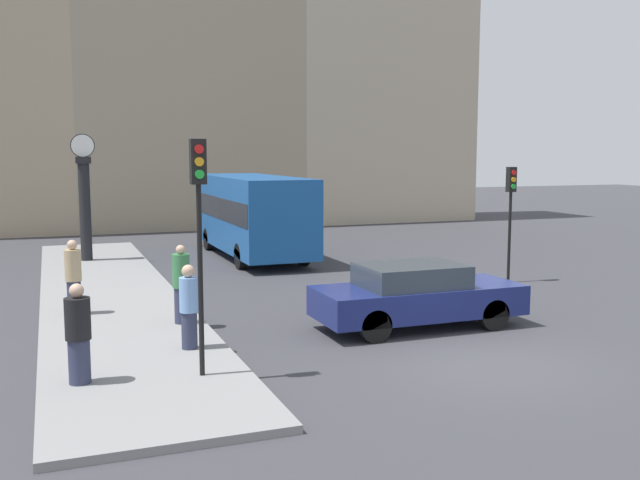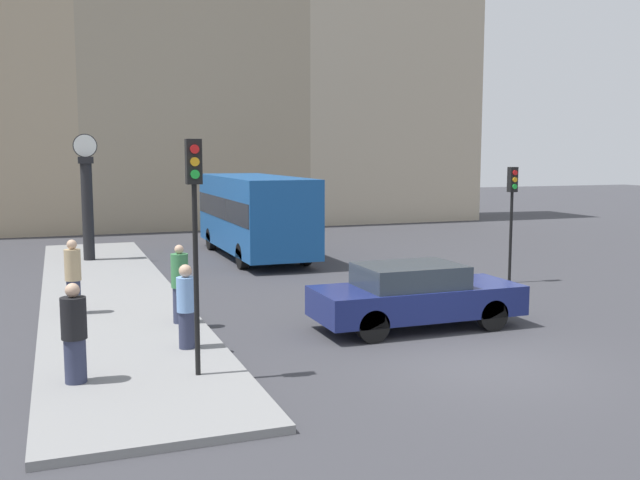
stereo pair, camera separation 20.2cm
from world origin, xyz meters
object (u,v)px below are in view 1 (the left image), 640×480
(pedestrian_tan_coat, at_px, (73,277))
(traffic_light_near, at_px, (199,209))
(bus_distant, at_px, (252,212))
(street_clock, at_px, (85,201))
(pedestrian_green_hoodie, at_px, (181,284))
(pedestrian_black_jacket, at_px, (78,335))
(pedestrian_blue_stripe, at_px, (189,307))
(traffic_light_far, at_px, (511,200))
(sedan_car, at_px, (417,295))

(pedestrian_tan_coat, bearing_deg, traffic_light_near, -71.87)
(bus_distant, distance_m, street_clock, 6.09)
(traffic_light_near, xyz_separation_m, pedestrian_green_hoodie, (0.35, 3.96, -2.02))
(pedestrian_black_jacket, height_order, pedestrian_blue_stripe, pedestrian_black_jacket)
(bus_distant, relative_size, pedestrian_blue_stripe, 5.03)
(traffic_light_far, height_order, pedestrian_blue_stripe, traffic_light_far)
(traffic_light_near, height_order, pedestrian_green_hoodie, traffic_light_near)
(pedestrian_black_jacket, relative_size, pedestrian_blue_stripe, 1.01)
(pedestrian_black_jacket, xyz_separation_m, pedestrian_green_hoodie, (2.36, 3.66, 0.06))
(traffic_light_near, bearing_deg, traffic_light_far, 29.98)
(traffic_light_near, height_order, pedestrian_black_jacket, traffic_light_near)
(pedestrian_black_jacket, height_order, pedestrian_green_hoodie, pedestrian_green_hoodie)
(pedestrian_black_jacket, bearing_deg, pedestrian_tan_coat, 88.86)
(sedan_car, height_order, pedestrian_tan_coat, pedestrian_tan_coat)
(traffic_light_far, distance_m, pedestrian_tan_coat, 12.82)
(pedestrian_black_jacket, bearing_deg, street_clock, 86.67)
(street_clock, distance_m, pedestrian_green_hoodie, 10.99)
(bus_distant, relative_size, pedestrian_tan_coat, 4.71)
(sedan_car, relative_size, bus_distant, 0.56)
(bus_distant, relative_size, traffic_light_far, 2.37)
(bus_distant, distance_m, pedestrian_green_hoodie, 11.30)
(sedan_car, distance_m, pedestrian_black_jacket, 7.63)
(sedan_car, relative_size, traffic_light_near, 1.17)
(traffic_light_far, xyz_separation_m, pedestrian_blue_stripe, (-10.71, -4.46, -1.58))
(sedan_car, bearing_deg, pedestrian_green_hoodie, 160.39)
(pedestrian_blue_stripe, bearing_deg, pedestrian_tan_coat, 116.60)
(bus_distant, xyz_separation_m, pedestrian_black_jacket, (-6.89, -13.99, -0.79))
(sedan_car, xyz_separation_m, bus_distant, (-0.51, 12.12, 1.00))
(pedestrian_green_hoodie, bearing_deg, street_clock, 97.98)
(traffic_light_near, distance_m, pedestrian_blue_stripe, 2.73)
(pedestrian_black_jacket, bearing_deg, pedestrian_blue_stripe, 34.93)
(pedestrian_tan_coat, bearing_deg, traffic_light_far, 1.98)
(street_clock, xyz_separation_m, pedestrian_tan_coat, (-0.73, -8.97, -1.23))
(traffic_light_near, distance_m, pedestrian_black_jacket, 2.90)
(traffic_light_far, distance_m, pedestrian_blue_stripe, 11.71)
(bus_distant, xyz_separation_m, pedestrian_blue_stripe, (-4.77, -12.51, -0.78))
(bus_distant, distance_m, traffic_light_near, 15.15)
(street_clock, xyz_separation_m, pedestrian_black_jacket, (-0.84, -14.47, -1.29))
(street_clock, bearing_deg, pedestrian_green_hoodie, -82.02)
(bus_distant, height_order, pedestrian_black_jacket, bus_distant)
(street_clock, bearing_deg, bus_distant, -4.60)
(traffic_light_far, height_order, pedestrian_tan_coat, traffic_light_far)
(bus_distant, height_order, street_clock, street_clock)
(street_clock, relative_size, pedestrian_green_hoodie, 2.52)
(traffic_light_near, xyz_separation_m, pedestrian_blue_stripe, (0.11, 1.78, -2.06))
(sedan_car, bearing_deg, street_clock, 117.46)
(pedestrian_black_jacket, bearing_deg, bus_distant, 63.78)
(bus_distant, xyz_separation_m, street_clock, (-6.05, 0.49, 0.50))
(traffic_light_far, distance_m, pedestrian_green_hoodie, 10.83)
(traffic_light_far, bearing_deg, bus_distant, 126.45)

